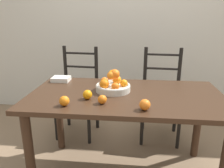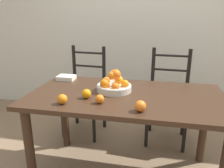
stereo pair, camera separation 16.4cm
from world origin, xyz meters
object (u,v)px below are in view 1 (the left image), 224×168
Objects in this scene: orange_loose_1 at (87,95)px; chair_left at (78,95)px; orange_loose_0 at (102,99)px; orange_loose_3 at (64,101)px; chair_right at (161,98)px; book_stack at (61,79)px; fruit_bowl at (113,85)px; orange_loose_2 at (145,105)px.

chair_left is (-0.30, 0.83, -0.32)m from orange_loose_1.
orange_loose_3 is at bearing -165.88° from orange_loose_0.
chair_left is at bearing -176.00° from chair_right.
orange_loose_0 is 0.39× the size of book_stack.
orange_loose_1 is (-0.12, 0.08, 0.00)m from orange_loose_0.
book_stack is at bearing 155.85° from fruit_bowl.
fruit_bowl is at bearing -24.15° from book_stack.
orange_loose_3 is at bearing -75.27° from chair_left.
chair_right reaches higher than fruit_bowl.
orange_loose_3 is 0.07× the size of chair_left.
orange_loose_0 is 0.06× the size of chair_right.
fruit_bowl is 0.46m from orange_loose_3.
chair_right is at bearing 51.21° from orange_loose_3.
chair_left and chair_right have the same top height.
fruit_bowl is 3.84× the size of orange_loose_2.
chair_right is (0.52, 0.90, -0.32)m from orange_loose_0.
orange_loose_1 is at bearing 159.42° from orange_loose_2.
orange_loose_2 is at bearing -1.65° from orange_loose_3.
chair_left is at bearing 125.91° from orange_loose_2.
book_stack is at bearing 132.55° from orange_loose_0.
orange_loose_2 is at bearing -99.26° from chair_right.
fruit_bowl is 0.85m from chair_left.
chair_right is (0.48, 0.62, -0.34)m from fruit_bowl.
chair_right reaches higher than book_stack.
orange_loose_1 is 0.43× the size of book_stack.
chair_left is (-0.47, 0.62, -0.34)m from fruit_bowl.
book_stack is (-0.21, 0.57, -0.02)m from orange_loose_3.
chair_left is 1.00× the size of chair_right.
orange_loose_3 is 0.43× the size of book_stack.
orange_loose_2 is at bearing -20.58° from orange_loose_1.
orange_loose_0 is 0.06× the size of chair_left.
fruit_bowl is 4.45× the size of orange_loose_0.
book_stack is (-0.05, -0.39, 0.31)m from chair_left.
orange_loose_3 is (-0.13, -0.14, 0.00)m from orange_loose_1.
orange_loose_2 is at bearing -49.10° from chair_left.
orange_loose_0 is 1.05m from chair_left.
chair_left is (-0.71, 0.98, -0.32)m from orange_loose_2.
chair_right is at bearing 52.67° from fruit_bowl.
book_stack is (-0.47, 0.51, -0.01)m from orange_loose_0.
fruit_bowl is 0.28× the size of chair_left.
orange_loose_3 is 1.28m from chair_right.
fruit_bowl reaches higher than orange_loose_0.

